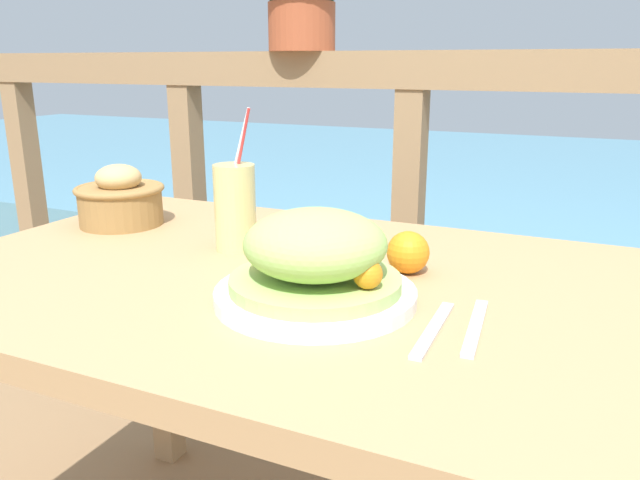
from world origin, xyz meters
TOP-DOWN VIEW (x-y plane):
  - patio_table at (0.00, 0.00)m, footprint 1.20×0.78m
  - railing_fence at (0.00, 0.68)m, footprint 2.80×0.08m
  - sea_backdrop at (0.00, 3.18)m, footprint 12.00×4.00m
  - salad_plate at (0.10, -0.09)m, footprint 0.28×0.28m
  - drink_glass at (-0.14, 0.08)m, footprint 0.07×0.07m
  - bread_basket at (-0.45, 0.13)m, footprint 0.18×0.18m
  - fork at (0.27, -0.12)m, footprint 0.02×0.18m
  - knife at (0.32, -0.09)m, footprint 0.03×0.18m
  - orange_near_basket at (0.18, 0.08)m, footprint 0.07×0.07m

SIDE VIEW (x-z plane):
  - sea_backdrop at x=0.00m, z-range 0.00..0.39m
  - patio_table at x=0.00m, z-range 0.26..0.97m
  - fork at x=0.27m, z-range 0.71..0.71m
  - knife at x=0.32m, z-range 0.71..0.71m
  - railing_fence at x=0.00m, z-range 0.20..1.26m
  - orange_near_basket at x=0.18m, z-range 0.71..0.78m
  - bread_basket at x=-0.45m, z-range 0.70..0.82m
  - salad_plate at x=0.10m, z-range 0.70..0.83m
  - drink_glass at x=-0.14m, z-range 0.66..0.91m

